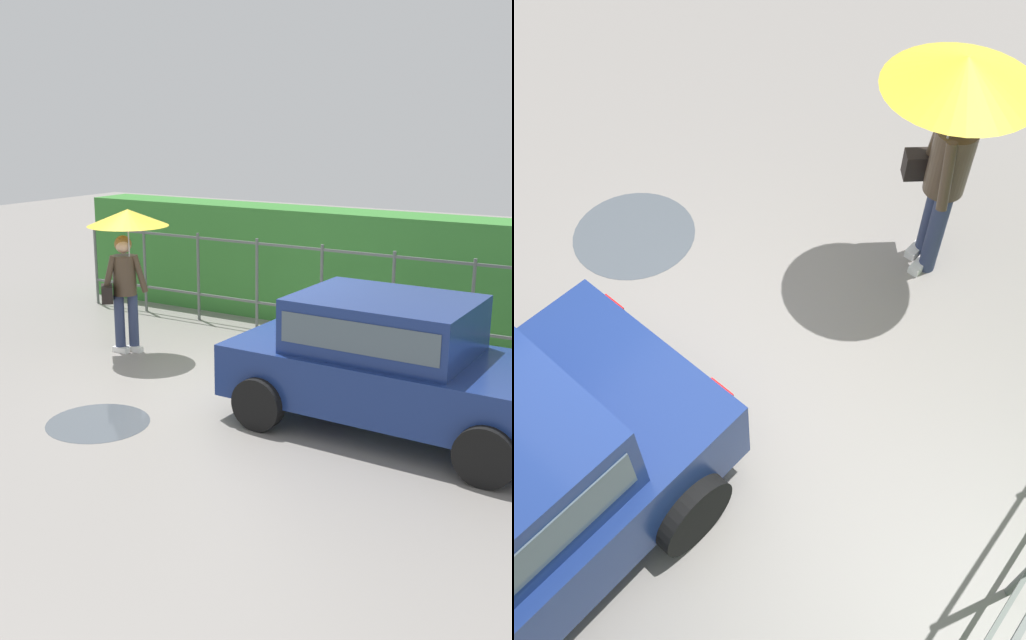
# 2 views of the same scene
# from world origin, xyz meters

# --- Properties ---
(ground_plane) EXTENTS (40.00, 40.00, 0.00)m
(ground_plane) POSITION_xyz_m (0.00, 0.00, 0.00)
(ground_plane) COLOR gray
(pedestrian) EXTENTS (1.16, 1.16, 2.11)m
(pedestrian) POSITION_xyz_m (-2.33, 0.43, 1.66)
(pedestrian) COLOR #2D3856
(pedestrian) RESTS_ON ground
(fence_section) EXTENTS (10.53, 0.05, 1.50)m
(fence_section) POSITION_xyz_m (0.35, 2.49, 0.82)
(fence_section) COLOR #59605B
(fence_section) RESTS_ON ground
(puddle_near) EXTENTS (1.17, 1.17, 0.00)m
(puddle_near) POSITION_xyz_m (-0.87, -1.85, 0.00)
(puddle_near) COLOR #4C545B
(puddle_near) RESTS_ON ground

